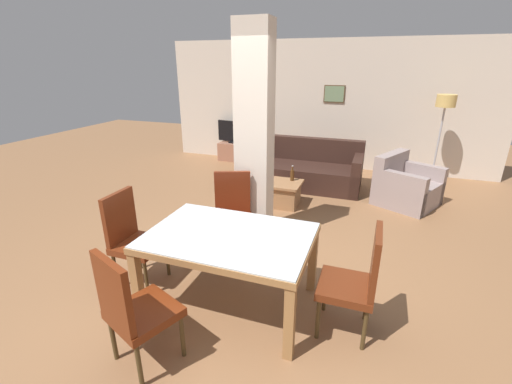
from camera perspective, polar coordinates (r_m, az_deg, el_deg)
ground_plane at (r=3.59m, az=-4.17°, el=-17.70°), size 18.00×18.00×0.00m
back_wall at (r=7.84m, az=11.21°, el=13.99°), size 7.20×0.09×2.70m
divider_pillar at (r=4.24m, az=-0.28°, el=8.80°), size 0.42×0.32×2.70m
dining_table at (r=3.25m, az=-4.44°, el=-9.37°), size 1.52×1.05×0.75m
dining_chair_near_left at (r=2.81m, az=-19.85°, el=-17.63°), size 0.60×0.60×1.00m
dining_chair_head_right at (r=3.07m, az=16.49°, el=-13.68°), size 0.46×0.46×1.00m
dining_chair_far_left at (r=4.18m, az=-3.91°, el=-3.11°), size 0.60×0.60×1.00m
dining_chair_head_left at (r=3.83m, az=-20.00°, el=-6.80°), size 0.46×0.46×1.00m
sofa at (r=6.63m, az=8.13°, el=3.58°), size 2.09×0.93×0.86m
armchair at (r=6.20m, az=23.63°, el=0.71°), size 1.16×1.18×0.82m
coffee_table at (r=5.67m, az=4.57°, el=-0.23°), size 0.57×0.55×0.39m
bottle at (r=5.68m, az=6.06°, el=2.87°), size 0.06×0.06×0.26m
tv_stand at (r=8.29m, az=-2.91°, el=6.69°), size 0.94×0.40×0.42m
tv_screen at (r=8.19m, az=-2.97°, el=9.82°), size 1.10×0.27×0.51m
floor_lamp at (r=7.28m, az=28.92°, el=11.95°), size 0.33×0.33×1.69m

